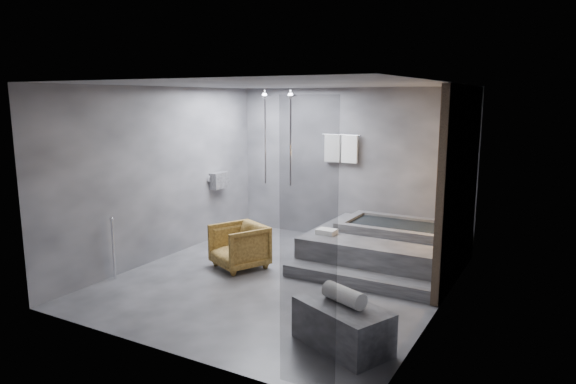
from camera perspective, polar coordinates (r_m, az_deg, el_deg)
The scene contains 7 objects.
room at distance 7.26m, azimuth 3.05°, elevation 3.38°, with size 5.00×5.04×2.82m.
tub_deck at distance 8.42m, azimuth 10.63°, elevation -6.09°, with size 2.20×2.00×0.50m, color #373739.
tub_step at distance 7.41m, azimuth 7.63°, elevation -9.62°, with size 2.20×0.36×0.18m, color #373739.
concrete_bench at distance 5.67m, azimuth 6.06°, elevation -14.57°, with size 1.04×0.57×0.47m, color #343437.
driftwood_chair at distance 8.06m, azimuth -5.44°, elevation -6.01°, with size 0.74×0.76×0.69m, color #4A3312.
rolled_towel at distance 5.58m, azimuth 6.24°, elevation -11.33°, with size 0.18×0.18×0.51m, color silver.
deck_towel at distance 8.13m, azimuth 4.31°, elevation -4.41°, with size 0.30×0.22×0.08m, color white.
Camera 1 is at (3.56, -6.23, 2.63)m, focal length 32.00 mm.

